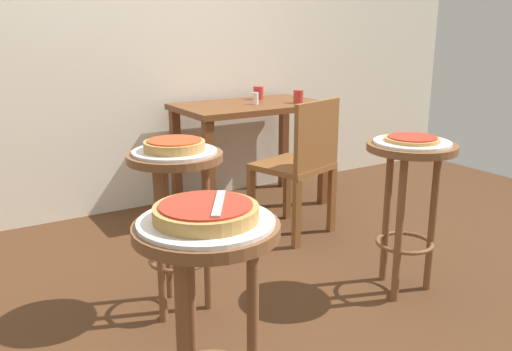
{
  "coord_description": "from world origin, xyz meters",
  "views": [
    {
      "loc": [
        -1.23,
        -2.04,
        1.28
      ],
      "look_at": [
        -0.08,
        -0.17,
        0.67
      ],
      "focal_mm": 38.43,
      "sensor_mm": 36.0,
      "label": 1
    }
  ],
  "objects_px": {
    "stool_foreground": "(208,285)",
    "stool_leftside": "(176,194)",
    "stool_middle": "(409,182)",
    "dining_table": "(250,121)",
    "pizza_leftside": "(174,145)",
    "serving_plate_leftside": "(175,152)",
    "pizza_foreground": "(206,212)",
    "serving_plate_middle": "(412,142)",
    "condiment_shaker": "(256,98)",
    "cup_far_edge": "(258,93)",
    "pizza_server_knife": "(219,203)",
    "pizza_middle": "(412,139)",
    "serving_plate_foreground": "(206,222)",
    "cup_near_edge": "(298,96)",
    "wooden_chair": "(301,162)"
  },
  "relations": [
    {
      "from": "stool_leftside",
      "to": "cup_near_edge",
      "type": "height_order",
      "value": "cup_near_edge"
    },
    {
      "from": "stool_leftside",
      "to": "pizza_leftside",
      "type": "relative_size",
      "value": 2.82
    },
    {
      "from": "dining_table",
      "to": "cup_near_edge",
      "type": "bearing_deg",
      "value": -27.76
    },
    {
      "from": "pizza_middle",
      "to": "serving_plate_leftside",
      "type": "bearing_deg",
      "value": 158.4
    },
    {
      "from": "cup_near_edge",
      "to": "condiment_shaker",
      "type": "distance_m",
      "value": 0.31
    },
    {
      "from": "pizza_middle",
      "to": "serving_plate_leftside",
      "type": "distance_m",
      "value": 1.09
    },
    {
      "from": "stool_foreground",
      "to": "stool_leftside",
      "type": "xyz_separation_m",
      "value": [
        0.27,
        0.85,
        0.0
      ]
    },
    {
      "from": "stool_foreground",
      "to": "cup_far_edge",
      "type": "xyz_separation_m",
      "value": [
        1.5,
        2.14,
        0.23
      ]
    },
    {
      "from": "serving_plate_middle",
      "to": "dining_table",
      "type": "xyz_separation_m",
      "value": [
        0.05,
        1.54,
        -0.13
      ]
    },
    {
      "from": "serving_plate_foreground",
      "to": "pizza_middle",
      "type": "distance_m",
      "value": 1.36
    },
    {
      "from": "stool_foreground",
      "to": "serving_plate_foreground",
      "type": "bearing_deg",
      "value": 180.0
    },
    {
      "from": "stool_middle",
      "to": "pizza_leftside",
      "type": "distance_m",
      "value": 1.11
    },
    {
      "from": "serving_plate_middle",
      "to": "dining_table",
      "type": "distance_m",
      "value": 1.54
    },
    {
      "from": "serving_plate_middle",
      "to": "cup_near_edge",
      "type": "bearing_deg",
      "value": 75.88
    },
    {
      "from": "stool_middle",
      "to": "pizza_middle",
      "type": "height_order",
      "value": "pizza_middle"
    },
    {
      "from": "serving_plate_foreground",
      "to": "serving_plate_leftside",
      "type": "bearing_deg",
      "value": 72.15
    },
    {
      "from": "pizza_foreground",
      "to": "stool_leftside",
      "type": "height_order",
      "value": "pizza_foreground"
    },
    {
      "from": "serving_plate_foreground",
      "to": "pizza_server_knife",
      "type": "xyz_separation_m",
      "value": [
        0.03,
        -0.02,
        0.06
      ]
    },
    {
      "from": "dining_table",
      "to": "condiment_shaker",
      "type": "distance_m",
      "value": 0.18
    },
    {
      "from": "stool_middle",
      "to": "cup_near_edge",
      "type": "height_order",
      "value": "cup_near_edge"
    },
    {
      "from": "pizza_foreground",
      "to": "stool_foreground",
      "type": "bearing_deg",
      "value": 0.0
    },
    {
      "from": "wooden_chair",
      "to": "pizza_server_knife",
      "type": "bearing_deg",
      "value": -133.45
    },
    {
      "from": "pizza_middle",
      "to": "stool_leftside",
      "type": "height_order",
      "value": "pizza_middle"
    },
    {
      "from": "serving_plate_foreground",
      "to": "serving_plate_leftside",
      "type": "relative_size",
      "value": 1.06
    },
    {
      "from": "cup_near_edge",
      "to": "cup_far_edge",
      "type": "relative_size",
      "value": 0.96
    },
    {
      "from": "serving_plate_foreground",
      "to": "pizza_server_knife",
      "type": "bearing_deg",
      "value": -33.69
    },
    {
      "from": "stool_middle",
      "to": "pizza_server_knife",
      "type": "distance_m",
      "value": 1.36
    },
    {
      "from": "stool_foreground",
      "to": "stool_leftside",
      "type": "distance_m",
      "value": 0.89
    },
    {
      "from": "stool_leftside",
      "to": "serving_plate_leftside",
      "type": "bearing_deg",
      "value": 165.96
    },
    {
      "from": "stool_foreground",
      "to": "stool_middle",
      "type": "relative_size",
      "value": 1.0
    },
    {
      "from": "pizza_foreground",
      "to": "pizza_leftside",
      "type": "relative_size",
      "value": 1.12
    },
    {
      "from": "cup_far_edge",
      "to": "wooden_chair",
      "type": "relative_size",
      "value": 0.11
    },
    {
      "from": "stool_leftside",
      "to": "condiment_shaker",
      "type": "distance_m",
      "value": 1.53
    },
    {
      "from": "cup_far_edge",
      "to": "condiment_shaker",
      "type": "height_order",
      "value": "cup_far_edge"
    },
    {
      "from": "serving_plate_middle",
      "to": "stool_leftside",
      "type": "distance_m",
      "value": 1.11
    },
    {
      "from": "cup_near_edge",
      "to": "wooden_chair",
      "type": "xyz_separation_m",
      "value": [
        -0.35,
        -0.52,
        -0.32
      ]
    },
    {
      "from": "pizza_foreground",
      "to": "dining_table",
      "type": "bearing_deg",
      "value": 55.99
    },
    {
      "from": "stool_foreground",
      "to": "stool_leftside",
      "type": "height_order",
      "value": "same"
    },
    {
      "from": "cup_far_edge",
      "to": "pizza_server_knife",
      "type": "relative_size",
      "value": 0.43
    },
    {
      "from": "pizza_leftside",
      "to": "cup_near_edge",
      "type": "height_order",
      "value": "cup_near_edge"
    },
    {
      "from": "stool_middle",
      "to": "dining_table",
      "type": "xyz_separation_m",
      "value": [
        0.05,
        1.54,
        0.06
      ]
    },
    {
      "from": "pizza_foreground",
      "to": "serving_plate_middle",
      "type": "bearing_deg",
      "value": 19.01
    },
    {
      "from": "stool_foreground",
      "to": "serving_plate_leftside",
      "type": "xyz_separation_m",
      "value": [
        0.27,
        0.85,
        0.19
      ]
    },
    {
      "from": "stool_middle",
      "to": "serving_plate_leftside",
      "type": "distance_m",
      "value": 1.11
    },
    {
      "from": "dining_table",
      "to": "pizza_leftside",
      "type": "bearing_deg",
      "value": -133.16
    },
    {
      "from": "cup_far_edge",
      "to": "cup_near_edge",
      "type": "bearing_deg",
      "value": -67.06
    },
    {
      "from": "serving_plate_leftside",
      "to": "pizza_server_knife",
      "type": "xyz_separation_m",
      "value": [
        -0.24,
        -0.87,
        0.06
      ]
    },
    {
      "from": "pizza_middle",
      "to": "serving_plate_foreground",
      "type": "bearing_deg",
      "value": -160.99
    },
    {
      "from": "pizza_foreground",
      "to": "wooden_chair",
      "type": "height_order",
      "value": "wooden_chair"
    },
    {
      "from": "pizza_leftside",
      "to": "cup_near_edge",
      "type": "xyz_separation_m",
      "value": [
        1.36,
        0.98,
        0.01
      ]
    }
  ]
}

